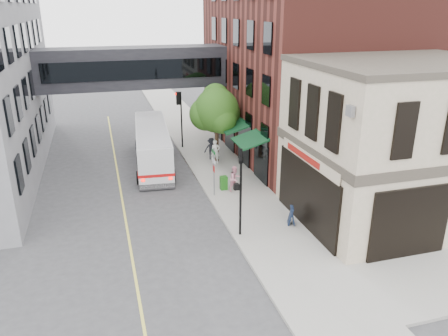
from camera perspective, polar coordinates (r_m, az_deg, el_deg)
ground at (r=20.50m, az=2.80°, el=-11.73°), size 120.00×120.00×0.00m
sidewalk_main at (r=33.17m, az=-1.73°, el=1.36°), size 4.00×60.00×0.15m
corner_building at (r=24.49m, az=21.69°, el=3.10°), size 10.19×8.12×8.45m
brick_building at (r=35.32m, az=10.72°, el=13.72°), size 13.76×18.00×14.00m
skyway_bridge at (r=34.77m, az=-11.77°, el=12.74°), size 14.00×3.18×3.00m
traffic_signal_near at (r=20.93m, az=2.12°, el=-1.83°), size 0.44×0.22×4.60m
traffic_signal_far at (r=34.75m, az=-5.85°, el=7.74°), size 0.53×0.28×4.50m
street_sign_pole at (r=25.78m, az=-1.32°, el=0.06°), size 0.08×0.75×3.00m
street_tree at (r=31.43m, az=-1.10°, el=7.57°), size 3.80×3.20×5.60m
lane_marking at (r=28.55m, az=-13.40°, el=-2.61°), size 0.12×40.00×0.01m
bus at (r=31.97m, az=-9.34°, el=3.13°), size 3.16×10.40×2.76m
pedestrian_a at (r=31.51m, az=-1.12°, el=2.14°), size 0.68×0.48×1.74m
pedestrian_b at (r=26.80m, az=1.45°, el=-1.39°), size 0.97×0.90×1.59m
pedestrian_c at (r=32.39m, az=-1.67°, el=2.55°), size 1.12×0.73×1.63m
newspaper_box at (r=27.11m, az=-0.04°, el=-1.96°), size 0.44×0.40×0.86m
sandwich_board at (r=23.17m, az=8.80°, el=-6.15°), size 0.51×0.63×0.97m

